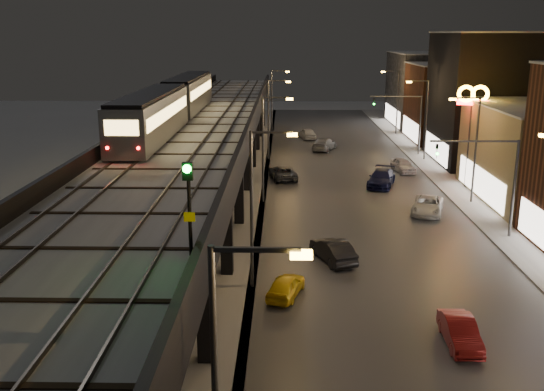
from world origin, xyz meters
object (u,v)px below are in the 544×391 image
object	(u,v)px
car_taxi	(286,287)
car_mid_silver	(283,173)
car_far_white	(307,134)
car_onc_silver	(460,333)
car_near_white	(333,251)
car_mid_dark	(324,144)
car_onc_white	(381,179)
subway_train	(173,102)
rail_signal	(188,190)
car_onc_red	(403,166)
car_onc_dark	(428,206)

from	to	relation	value
car_taxi	car_mid_silver	world-z (taller)	car_mid_silver
car_far_white	car_onc_silver	world-z (taller)	car_far_white
car_near_white	car_mid_silver	world-z (taller)	car_near_white
car_mid_dark	car_onc_white	xyz separation A→B (m)	(4.22, -18.11, 0.01)
subway_train	car_near_white	distance (m)	21.82
rail_signal	car_onc_white	xyz separation A→B (m)	(12.34, 36.10, -8.18)
car_taxi	car_onc_red	world-z (taller)	car_onc_red
rail_signal	car_far_white	size ratio (longest dim) A/B	0.75
car_taxi	car_mid_dark	bearing A→B (deg)	-79.63
subway_train	car_mid_dark	distance (m)	27.04
car_onc_red	car_taxi	bearing A→B (deg)	-120.71
car_taxi	car_onc_silver	distance (m)	9.53
car_onc_silver	car_onc_dark	xyz separation A→B (m)	(3.31, 21.09, 0.04)
rail_signal	car_onc_silver	distance (m)	15.31
car_mid_dark	car_far_white	xyz separation A→B (m)	(-1.82, 8.13, -0.01)
rail_signal	car_onc_dark	world-z (taller)	rail_signal
car_mid_silver	rail_signal	bearing A→B (deg)	74.33
subway_train	car_onc_silver	size ratio (longest dim) A/B	8.87
rail_signal	car_far_white	bearing A→B (deg)	84.23
subway_train	car_mid_silver	world-z (taller)	subway_train
rail_signal	car_mid_dark	xyz separation A→B (m)	(8.12, 54.21, -8.20)
car_onc_white	car_onc_red	xyz separation A→B (m)	(3.19, 6.13, -0.06)
car_near_white	car_mid_silver	size ratio (longest dim) A/B	0.89
subway_train	car_near_white	bearing A→B (deg)	-51.70
car_onc_white	car_onc_red	bearing A→B (deg)	79.14
rail_signal	car_onc_white	world-z (taller)	rail_signal
car_near_white	car_onc_red	size ratio (longest dim) A/B	1.04
car_taxi	car_near_white	distance (m)	6.15
rail_signal	car_onc_red	size ratio (longest dim) A/B	0.79
car_onc_dark	car_onc_red	size ratio (longest dim) A/B	1.15
car_mid_dark	car_onc_red	distance (m)	14.09
car_taxi	car_far_white	size ratio (longest dim) A/B	0.82
car_taxi	car_onc_dark	bearing A→B (deg)	-108.65
car_mid_dark	car_onc_silver	bearing A→B (deg)	113.12
rail_signal	car_onc_silver	world-z (taller)	rail_signal
car_near_white	car_mid_dark	bearing A→B (deg)	-112.52
car_mid_dark	car_onc_dark	world-z (taller)	car_mid_dark
rail_signal	car_onc_dark	bearing A→B (deg)	61.68
car_mid_dark	car_taxi	bearing A→B (deg)	102.92
car_near_white	car_onc_white	bearing A→B (deg)	-126.96
car_onc_silver	car_mid_dark	bearing A→B (deg)	94.83
car_far_white	car_near_white	bearing A→B (deg)	77.73
car_far_white	car_taxi	bearing A→B (deg)	74.39
car_taxi	car_mid_silver	size ratio (longest dim) A/B	0.74
subway_train	car_mid_dark	bearing A→B (deg)	56.03
car_mid_dark	car_onc_dark	size ratio (longest dim) A/B	1.08
car_mid_dark	car_mid_silver	bearing A→B (deg)	91.24
car_taxi	car_onc_white	size ratio (longest dim) A/B	0.68
rail_signal	car_onc_dark	size ratio (longest dim) A/B	0.68
rail_signal	car_onc_dark	distance (m)	31.95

